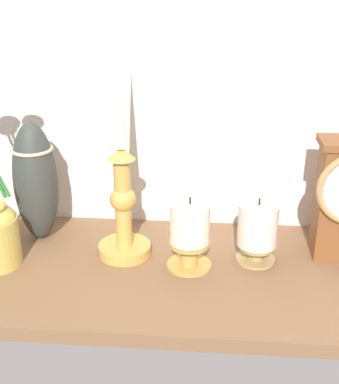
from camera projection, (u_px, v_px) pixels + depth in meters
The scene contains 6 objects.
ground_plane at pixel (201, 275), 90.08cm from camera, with size 100.00×36.00×2.40cm, color brown.
back_wall at pixel (209, 55), 93.46cm from camera, with size 120.00×2.00×65.00cm, color silver.
candlestick_tall_left at pixel (123, 195), 89.72cm from camera, with size 9.29×9.29×40.03cm.
pillar_candle_front at pixel (257, 230), 89.96cm from camera, with size 6.81×6.81×11.76cm.
pillar_candle_near_clock at pixel (190, 232), 87.92cm from camera, with size 7.63×7.63×12.83cm.
tall_ceramic_vase at pixel (36, 181), 95.39cm from camera, with size 7.94×7.94×22.39cm.
Camera 1 is at (1.02, -77.06, 47.83)cm, focal length 49.64 mm.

